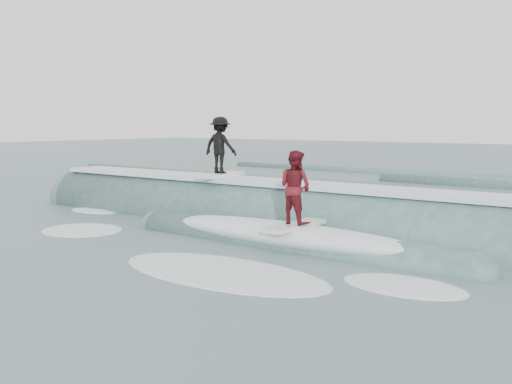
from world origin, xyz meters
The scene contains 6 objects.
ground centered at (0.00, 0.00, 0.00)m, with size 160.00×160.00×0.00m, color #3D5359.
breaking_wave centered at (0.19, 3.38, 0.04)m, with size 20.78×4.05×2.55m.
surfer_black centered at (-2.13, 3.61, 2.25)m, with size 1.18×2.04×1.86m.
surfer_red centered at (2.06, 1.41, 1.38)m, with size 0.94×2.02×1.87m.
whitewater centered at (0.85, -0.52, 0.00)m, with size 14.48×5.61×0.10m.
far_swells centered at (-1.55, 17.65, 0.00)m, with size 41.19×8.65×0.80m.
Camera 1 is at (9.40, -10.00, 2.98)m, focal length 40.00 mm.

